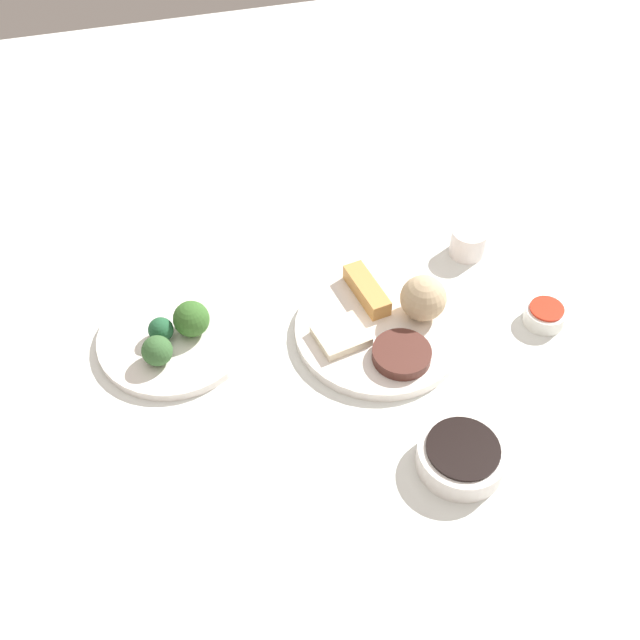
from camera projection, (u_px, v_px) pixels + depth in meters
name	position (u px, v px, depth m)	size (l,w,h in m)	color
tabletop	(384.00, 351.00, 1.11)	(2.20, 2.20, 0.02)	white
main_plate	(381.00, 330.00, 1.11)	(0.25, 0.25, 0.02)	white
rice_scoop	(423.00, 298.00, 1.10)	(0.07, 0.07, 0.07)	tan
spring_roll	(364.00, 291.00, 1.14)	(0.10, 0.03, 0.03)	#D7984D
crab_rangoon_wonton	(341.00, 336.00, 1.08)	(0.07, 0.06, 0.01)	beige
stir_fry_heap	(402.00, 354.00, 1.06)	(0.08, 0.08, 0.02)	#502921
broccoli_plate	(174.00, 337.00, 1.10)	(0.22, 0.22, 0.01)	white
broccoli_floret_0	(161.00, 330.00, 1.08)	(0.04, 0.04, 0.04)	#225734
broccoli_floret_1	(157.00, 351.00, 1.05)	(0.04, 0.04, 0.04)	#366232
broccoli_floret_2	(191.00, 319.00, 1.08)	(0.05, 0.05, 0.05)	#376728
soy_sauce_bowl	(461.00, 457.00, 0.96)	(0.12, 0.12, 0.03)	white
soy_sauce_bowl_liquid	(463.00, 448.00, 0.94)	(0.09, 0.09, 0.00)	black
sauce_ramekin_sweet_and_sour	(545.00, 316.00, 1.12)	(0.06, 0.06, 0.03)	white
sauce_ramekin_sweet_and_sour_liquid	(547.00, 309.00, 1.11)	(0.05, 0.05, 0.00)	red
teacup	(468.00, 242.00, 1.22)	(0.06, 0.06, 0.05)	white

